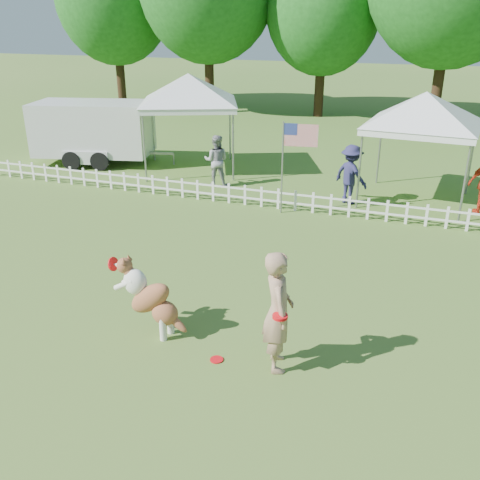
{
  "coord_description": "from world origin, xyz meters",
  "views": [
    {
      "loc": [
        3.16,
        -6.88,
        5.06
      ],
      "look_at": [
        -0.08,
        2.0,
        1.1
      ],
      "focal_mm": 40.0,
      "sensor_mm": 36.0,
      "label": 1
    }
  ],
  "objects": [
    {
      "name": "ground",
      "position": [
        0.0,
        0.0,
        0.0
      ],
      "size": [
        120.0,
        120.0,
        0.0
      ],
      "primitive_type": "plane",
      "color": "#366620",
      "rests_on": "ground"
    },
    {
      "name": "picket_fence",
      "position": [
        0.0,
        7.0,
        0.3
      ],
      "size": [
        22.0,
        0.08,
        0.6
      ],
      "primitive_type": null,
      "color": "white",
      "rests_on": "ground"
    },
    {
      "name": "handler",
      "position": [
        1.3,
        -0.12,
        0.97
      ],
      "size": [
        0.7,
        0.83,
        1.94
      ],
      "primitive_type": "imported",
      "rotation": [
        0.0,
        0.0,
        1.97
      ],
      "color": "tan",
      "rests_on": "ground"
    },
    {
      "name": "dog",
      "position": [
        -0.97,
        0.05,
        0.67
      ],
      "size": [
        1.33,
        0.54,
        1.34
      ],
      "primitive_type": null,
      "rotation": [
        0.0,
        0.0,
        -0.09
      ],
      "color": "brown",
      "rests_on": "ground"
    },
    {
      "name": "frisbee_on_turf",
      "position": [
        0.37,
        -0.32,
        0.01
      ],
      "size": [
        0.27,
        0.27,
        0.02
      ],
      "primitive_type": "cylinder",
      "rotation": [
        0.0,
        0.0,
        0.36
      ],
      "color": "red",
      "rests_on": "ground"
    },
    {
      "name": "canopy_tent_left",
      "position": [
        -4.86,
        10.02,
        1.62
      ],
      "size": [
        4.11,
        4.11,
        3.24
      ],
      "primitive_type": null,
      "rotation": [
        0.0,
        0.0,
        0.4
      ],
      "color": "white",
      "rests_on": "ground"
    },
    {
      "name": "canopy_tent_right",
      "position": [
        2.82,
        9.12,
        1.54
      ],
      "size": [
        3.24,
        3.24,
        3.08
      ],
      "primitive_type": null,
      "rotation": [
        0.0,
        0.0,
        -0.09
      ],
      "color": "white",
      "rests_on": "ground"
    },
    {
      "name": "cargo_trailer",
      "position": [
        -8.61,
        9.71,
        1.14
      ],
      "size": [
        5.56,
        3.48,
        2.27
      ],
      "primitive_type": null,
      "rotation": [
        0.0,
        0.0,
        0.25
      ],
      "color": "silver",
      "rests_on": "ground"
    },
    {
      "name": "flag_pole",
      "position": [
        -0.59,
        6.72,
        1.27
      ],
      "size": [
        0.98,
        0.24,
        2.54
      ],
      "primitive_type": null,
      "rotation": [
        0.0,
        0.0,
        0.14
      ],
      "color": "gray",
      "rests_on": "ground"
    },
    {
      "name": "spectator_a",
      "position": [
        -3.27,
        8.54,
        0.82
      ],
      "size": [
        0.91,
        0.78,
        1.63
      ],
      "primitive_type": "imported",
      "rotation": [
        0.0,
        0.0,
        3.36
      ],
      "color": "gray",
      "rests_on": "ground"
    },
    {
      "name": "spectator_b",
      "position": [
        1.06,
        8.22,
        0.86
      ],
      "size": [
        1.28,
        1.14,
        1.72
      ],
      "primitive_type": "imported",
      "rotation": [
        0.0,
        0.0,
        2.57
      ],
      "color": "#25234B",
      "rests_on": "ground"
    },
    {
      "name": "tree_far_left",
      "position": [
        -15.0,
        22.0,
        5.5
      ],
      "size": [
        6.6,
        6.6,
        11.0
      ],
      "primitive_type": null,
      "color": "#185317",
      "rests_on": "ground"
    },
    {
      "name": "tree_center_left",
      "position": [
        -3.0,
        22.5,
        4.9
      ],
      "size": [
        6.0,
        6.0,
        9.8
      ],
      "primitive_type": null,
      "color": "#185317",
      "rests_on": "ground"
    }
  ]
}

